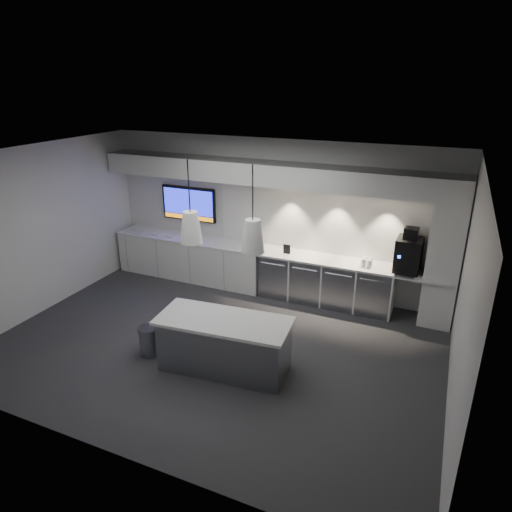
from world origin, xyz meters
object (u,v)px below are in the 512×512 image
at_px(bin, 150,340).
at_px(wall_tv, 189,204).
at_px(coffee_machine, 409,253).
at_px(island, 224,344).

bearing_deg(bin, wall_tv, 109.24).
xyz_separation_m(bin, coffee_machine, (3.46, 2.82, 0.99)).
bearing_deg(wall_tv, island, -51.76).
distance_m(island, bin, 1.27).
xyz_separation_m(wall_tv, island, (2.32, -2.95, -1.15)).
height_order(island, coffee_machine, coffee_machine).
distance_m(wall_tv, bin, 3.50).
bearing_deg(island, wall_tv, 123.13).
xyz_separation_m(island, bin, (-1.25, -0.12, -0.18)).
bearing_deg(coffee_machine, bin, -139.13).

